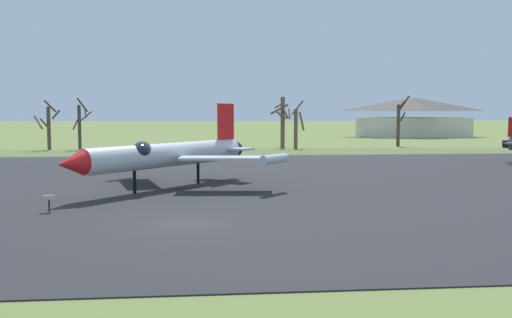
# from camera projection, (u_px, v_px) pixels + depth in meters

# --- Properties ---
(ground_plane) EXTENTS (600.00, 600.00, 0.00)m
(ground_plane) POSITION_uv_depth(u_px,v_px,m) (185.00, 225.00, 26.08)
(ground_plane) COLOR olive
(asphalt_apron) EXTENTS (106.54, 51.00, 0.05)m
(asphalt_apron) POSITION_uv_depth(u_px,v_px,m) (191.00, 183.00, 41.25)
(asphalt_apron) COLOR #28282B
(asphalt_apron) RESTS_ON ground
(grass_verge_strip) EXTENTS (166.54, 12.00, 0.06)m
(grass_verge_strip) POSITION_uv_depth(u_px,v_px,m) (196.00, 152.00, 72.50)
(grass_verge_strip) COLOR #586937
(grass_verge_strip) RESTS_ON ground
(jet_fighter_rear_left) EXTENTS (14.35, 14.88, 5.91)m
(jet_fighter_rear_left) POSITION_uv_depth(u_px,v_px,m) (167.00, 154.00, 38.17)
(jet_fighter_rear_left) COLOR silver
(jet_fighter_rear_left) RESTS_ON ground
(info_placard_rear_left) EXTENTS (0.59, 0.32, 0.95)m
(info_placard_rear_left) POSITION_uv_depth(u_px,v_px,m) (49.00, 202.00, 29.18)
(info_placard_rear_left) COLOR black
(info_placard_rear_left) RESTS_ON ground
(bare_tree_far_left) EXTENTS (3.75, 3.73, 6.91)m
(bare_tree_far_left) POSITION_uv_depth(u_px,v_px,m) (48.00, 125.00, 77.33)
(bare_tree_far_left) COLOR brown
(bare_tree_far_left) RESTS_ON ground
(bare_tree_left_of_center) EXTENTS (2.71, 3.03, 7.22)m
(bare_tree_left_of_center) POSITION_uv_depth(u_px,v_px,m) (80.00, 124.00, 77.89)
(bare_tree_left_of_center) COLOR #42382D
(bare_tree_left_of_center) RESTS_ON ground
(bare_tree_center) EXTENTS (2.89, 3.07, 7.50)m
(bare_tree_center) POSITION_uv_depth(u_px,v_px,m) (282.00, 120.00, 82.93)
(bare_tree_center) COLOR brown
(bare_tree_center) RESTS_ON ground
(bare_tree_right_of_center) EXTENTS (2.53, 2.64, 6.97)m
(bare_tree_right_of_center) POSITION_uv_depth(u_px,v_px,m) (296.00, 126.00, 80.66)
(bare_tree_right_of_center) COLOR brown
(bare_tree_right_of_center) RESTS_ON ground
(bare_tree_far_right) EXTENTS (1.79, 2.28, 7.78)m
(bare_tree_far_right) POSITION_uv_depth(u_px,v_px,m) (399.00, 122.00, 85.70)
(bare_tree_far_right) COLOR #42382D
(bare_tree_far_right) RESTS_ON ground
(visitor_building) EXTENTS (23.22, 12.44, 8.37)m
(visitor_building) POSITION_uv_depth(u_px,v_px,m) (412.00, 117.00, 119.36)
(visitor_building) COLOR beige
(visitor_building) RESTS_ON ground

